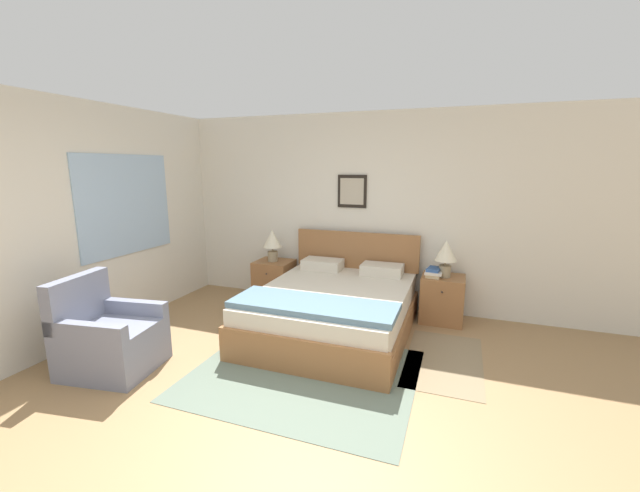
% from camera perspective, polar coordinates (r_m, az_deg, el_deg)
% --- Properties ---
extents(ground_plane, '(16.00, 16.00, 0.00)m').
position_cam_1_polar(ground_plane, '(3.12, -7.89, -26.20)').
color(ground_plane, '#99754C').
extents(wall_back, '(7.66, 0.09, 2.60)m').
position_cam_1_polar(wall_back, '(5.35, 6.97, 5.00)').
color(wall_back, silver).
rests_on(wall_back, ground_plane).
extents(wall_left, '(0.08, 5.39, 2.60)m').
position_cam_1_polar(wall_left, '(5.35, -26.38, 3.92)').
color(wall_left, silver).
rests_on(wall_left, ground_plane).
extents(area_rug_main, '(2.03, 1.68, 0.01)m').
position_cam_1_polar(area_rug_main, '(3.84, -2.47, -18.12)').
color(area_rug_main, slate).
rests_on(area_rug_main, ground_plane).
extents(area_rug_bedside, '(0.73, 1.29, 0.01)m').
position_cam_1_polar(area_rug_bedside, '(4.26, 17.57, -15.55)').
color(area_rug_bedside, '#897556').
rests_on(area_rug_bedside, ground_plane).
extents(bed, '(1.68, 2.06, 1.03)m').
position_cam_1_polar(bed, '(4.58, 2.01, -9.08)').
color(bed, '#936038').
rests_on(bed, ground_plane).
extents(armchair, '(0.87, 0.80, 0.90)m').
position_cam_1_polar(armchair, '(4.30, -28.38, -11.83)').
color(armchair, gray).
rests_on(armchair, ground_plane).
extents(nightstand_near_window, '(0.51, 0.48, 0.58)m').
position_cam_1_polar(nightstand_near_window, '(5.70, -6.65, -5.00)').
color(nightstand_near_window, '#936038').
rests_on(nightstand_near_window, ground_plane).
extents(nightstand_by_door, '(0.51, 0.48, 0.58)m').
position_cam_1_polar(nightstand_by_door, '(5.14, 17.34, -7.34)').
color(nightstand_by_door, '#936038').
rests_on(nightstand_by_door, ground_plane).
extents(table_lamp_near_window, '(0.26, 0.26, 0.45)m').
position_cam_1_polar(table_lamp_near_window, '(5.56, -6.95, 0.72)').
color(table_lamp_near_window, gray).
rests_on(table_lamp_near_window, nightstand_near_window).
extents(table_lamp_by_door, '(0.26, 0.26, 0.45)m').
position_cam_1_polar(table_lamp_by_door, '(4.97, 17.84, -1.05)').
color(table_lamp_by_door, gray).
rests_on(table_lamp_by_door, nightstand_by_door).
extents(book_thick_bottom, '(0.19, 0.26, 0.04)m').
position_cam_1_polar(book_thick_bottom, '(5.01, 16.22, -4.05)').
color(book_thick_bottom, beige).
rests_on(book_thick_bottom, nightstand_by_door).
extents(book_hardcover_middle, '(0.20, 0.28, 0.03)m').
position_cam_1_polar(book_hardcover_middle, '(5.00, 16.24, -3.64)').
color(book_hardcover_middle, silver).
rests_on(book_hardcover_middle, book_thick_bottom).
extents(book_novel_upper, '(0.18, 0.24, 0.04)m').
position_cam_1_polar(book_novel_upper, '(4.99, 16.26, -3.26)').
color(book_novel_upper, '#335693').
rests_on(book_novel_upper, book_hardcover_middle).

